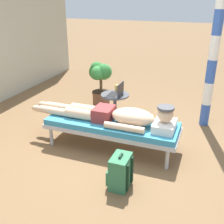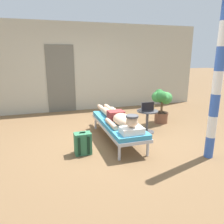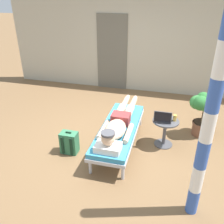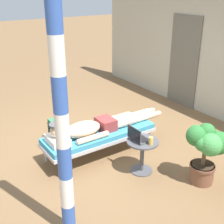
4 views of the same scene
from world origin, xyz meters
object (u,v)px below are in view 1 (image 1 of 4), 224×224
Objects in this scene: lounge_chair at (112,126)px; backpack at (120,172)px; porch_post at (214,48)px; potted_plant at (101,77)px; laptop at (117,92)px; drink_glass at (117,88)px; person_reclining at (117,115)px; side_table at (115,103)px.

backpack is (-0.81, -0.41, -0.15)m from lounge_chair.
porch_post is (1.28, -1.21, 0.97)m from lounge_chair.
backpack is 0.48× the size of potted_plant.
lounge_chair is 6.18× the size of laptop.
laptop is (0.75, 0.20, 0.24)m from lounge_chair.
person_reclining is at bearing -159.76° from drink_glass.
side_table is 1.76m from backpack.
laptop is at bearing 21.37° from backpack.
lounge_chair is at bearing -165.11° from laptop.
potted_plant is at bearing 38.63° from side_table.
porch_post reaches higher than person_reclining.
lounge_chair is 16.33× the size of drink_glass.
drink_glass is at bearing 20.24° from person_reclining.
laptop is (0.75, 0.28, 0.06)m from person_reclining.
porch_post is at bearing -71.98° from side_table.
backpack is (-1.77, -0.69, -0.39)m from drink_glass.
side_table is at bearing 22.22° from backpack.
person_reclining is 2.44× the size of potted_plant.
backpack is at bearing -157.78° from side_table.
lounge_chair is 1.02m from drink_glass.
drink_glass reaches higher than backpack.
person_reclining reaches higher than lounge_chair.
side_table is 0.91m from potted_plant.
side_table is 0.59× the size of potted_plant.
porch_post is (0.33, -1.49, 0.73)m from drink_glass.
side_table is 1.23× the size of backpack.
side_table is at bearing -141.37° from potted_plant.
porch_post is at bearing -96.17° from potted_plant.
potted_plant is 2.16m from porch_post.
backpack is at bearing -158.76° from drink_glass.
person_reclining is 0.83× the size of porch_post.
side_table is 4.46× the size of drink_glass.
laptop is 0.97m from potted_plant.
backpack is 2.64m from potted_plant.
porch_post is (1.28, -1.14, 0.80)m from person_reclining.
potted_plant is at bearing 27.73° from backpack.
porch_post is at bearing -43.41° from lounge_chair.
side_table is (0.81, 0.25, 0.01)m from lounge_chair.
person_reclining is 1.74m from potted_plant.
potted_plant reaches higher than side_table.
side_table is 0.20× the size of porch_post.
lounge_chair is 0.19m from person_reclining.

